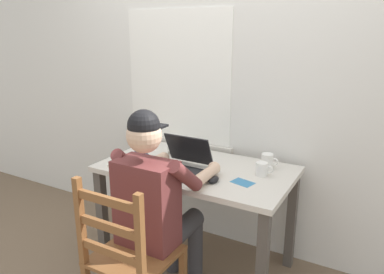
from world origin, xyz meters
The scene contains 15 objects.
ground_plane centered at (0.00, 0.00, 0.00)m, with size 8.00×8.00×0.00m, color brown.
back_wall centered at (-0.01, 0.44, 1.30)m, with size 6.00×0.08×2.60m.
desk centered at (0.00, 0.00, 0.64)m, with size 1.28×0.72×0.75m.
seated_person centered at (-0.02, -0.43, 0.69)m, with size 0.50×0.60×1.24m.
wooden_chair centered at (-0.02, -0.72, 0.46)m, with size 0.42×0.42×0.94m.
laptop centered at (-0.05, -0.11, 0.80)m, with size 0.33×0.33×0.22m.
computer_mouse centered at (0.21, -0.18, 0.77)m, with size 0.06×0.10×0.03m, color black.
coffee_mug_white centered at (0.44, 0.06, 0.80)m, with size 0.11×0.07×0.09m.
coffee_mug_dark centered at (-0.38, -0.11, 0.80)m, with size 0.12×0.08×0.09m.
coffee_mug_spare centered at (0.43, 0.20, 0.80)m, with size 0.12×0.08×0.10m.
book_stack_main centered at (-0.22, 0.17, 0.80)m, with size 0.19×0.15×0.09m.
paper_pile_near_laptop centered at (-0.21, -0.09, 0.76)m, with size 0.24×0.16×0.00m, color white.
paper_pile_back_corner centered at (0.07, -0.14, 0.76)m, with size 0.19×0.16×0.01m, color silver.
paper_pile_side centered at (-0.47, -0.17, 0.76)m, with size 0.21×0.19×0.02m, color silver.
landscape_photo_print centered at (0.37, -0.10, 0.75)m, with size 0.13×0.09×0.00m, color teal.
Camera 1 is at (1.11, -2.02, 1.63)m, focal length 34.16 mm.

